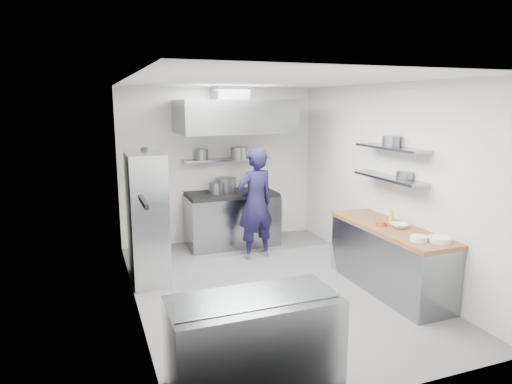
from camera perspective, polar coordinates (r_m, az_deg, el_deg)
name	(u,v)px	position (r m, az deg, el deg)	size (l,w,h in m)	color
floor	(271,288)	(6.46, 1.92, -11.93)	(5.00, 5.00, 0.00)	slate
ceiling	(273,81)	(5.95, 2.10, 13.74)	(5.00, 5.00, 0.00)	silver
wall_back	(219,165)	(8.38, -4.59, 3.35)	(3.60, 0.02, 2.80)	white
wall_front	(389,242)	(3.92, 16.24, -6.04)	(3.60, 0.02, 2.80)	white
wall_left	(132,199)	(5.62, -15.20, -0.85)	(5.00, 0.02, 2.80)	white
wall_right	(385,181)	(6.93, 15.88, 1.33)	(5.00, 0.02, 2.80)	white
gas_range	(232,220)	(8.22, -3.04, -3.54)	(1.60, 0.80, 0.90)	gray
cooktop	(232,194)	(8.11, -3.07, -0.26)	(1.57, 0.78, 0.06)	black
stock_pot_left	(216,188)	(8.01, -4.99, 0.52)	(0.27, 0.27, 0.20)	slate
stock_pot_mid	(226,184)	(8.23, -3.77, 0.96)	(0.37, 0.37, 0.24)	slate
over_range_shelf	(227,159)	(8.24, -3.62, 4.08)	(1.60, 0.30, 0.04)	gray
shelf_pot_a	(201,154)	(8.17, -6.85, 4.74)	(0.23, 0.23, 0.18)	slate
shelf_pot_b	(239,153)	(8.05, -2.10, 4.85)	(0.29, 0.29, 0.22)	slate
extractor_hood	(234,116)	(7.79, -2.78, 9.43)	(1.90, 1.15, 0.55)	gray
hood_duct	(230,93)	(8.00, -3.32, 12.20)	(0.55, 0.55, 0.24)	slate
red_firebox	(151,168)	(8.07, -13.04, 2.94)	(0.22, 0.10, 0.26)	red
chef	(255,204)	(7.41, -0.09, -1.47)	(0.67, 0.44, 1.82)	#141133
wire_rack	(147,218)	(6.65, -13.47, -3.14)	(0.50, 0.90, 1.85)	silver
rack_bin_a	(147,226)	(6.72, -13.46, -4.10)	(0.18, 0.22, 0.20)	white
rack_bin_b	(142,187)	(6.95, -14.02, 0.61)	(0.14, 0.19, 0.16)	yellow
rack_jar	(145,154)	(6.82, -13.74, 4.68)	(0.11, 0.11, 0.18)	black
knife_strip	(143,202)	(4.71, -13.91, -1.18)	(0.04, 0.55, 0.05)	black
prep_counter_base	(389,260)	(6.52, 16.27, -8.21)	(0.62, 2.00, 0.84)	gray
prep_counter_top	(391,228)	(6.39, 16.49, -4.39)	(0.65, 2.04, 0.06)	brown
plate_stack_a	(440,239)	(5.87, 21.97, -5.51)	(0.26, 0.26, 0.06)	white
plate_stack_b	(419,238)	(5.82, 19.70, -5.49)	(0.20, 0.20, 0.06)	white
copper_pan	(381,224)	(6.36, 15.36, -3.84)	(0.14, 0.14, 0.06)	#D47E3C
squeeze_bottle	(391,216)	(6.54, 16.57, -2.95)	(0.06, 0.06, 0.18)	yellow
mixing_bowl	(399,226)	(6.33, 17.45, -4.02)	(0.24, 0.24, 0.06)	white
wall_shelf_lower	(389,178)	(6.58, 16.34, 1.69)	(0.30, 1.30, 0.04)	gray
wall_shelf_upper	(391,148)	(6.53, 16.54, 5.33)	(0.30, 1.30, 0.04)	gray
shelf_pot_c	(405,175)	(6.44, 18.11, 2.02)	(0.23, 0.23, 0.10)	slate
shelf_pot_d	(391,141)	(6.58, 16.55, 6.15)	(0.24, 0.24, 0.14)	slate
display_case	(254,343)	(4.27, -0.29, -18.40)	(1.50, 0.70, 0.85)	gray
display_glass	(259,280)	(3.88, 0.33, -10.92)	(1.47, 0.02, 0.45)	silver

